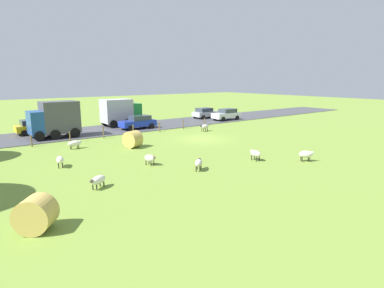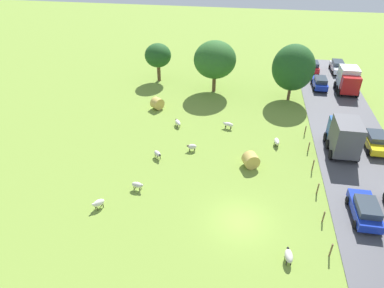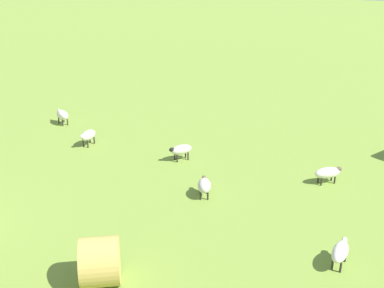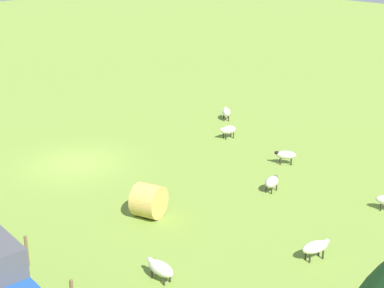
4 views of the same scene
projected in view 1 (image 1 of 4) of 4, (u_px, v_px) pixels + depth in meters
name	position (u px, v px, depth m)	size (l,w,h in m)	color
ground_plane	(202.00, 139.00, 31.98)	(160.00, 160.00, 0.00)	olive
road_strip	(147.00, 126.00, 40.59)	(8.00, 80.00, 0.06)	#47474C
sheep_0	(255.00, 154.00, 23.44)	(1.14, 0.65, 0.78)	beige
sheep_1	(199.00, 163.00, 20.89)	(1.05, 1.07, 0.75)	beige
sheep_2	(306.00, 154.00, 23.19)	(1.03, 1.10, 0.80)	silver
sheep_3	(150.00, 158.00, 22.22)	(1.07, 0.73, 0.75)	beige
sheep_4	(74.00, 144.00, 27.36)	(0.62, 1.28, 0.73)	silver
sheep_5	(60.00, 160.00, 21.68)	(1.27, 0.72, 0.75)	silver
sheep_6	(98.00, 180.00, 17.48)	(1.00, 1.24, 0.71)	silver
sheep_7	(205.00, 127.00, 36.43)	(0.62, 1.27, 0.81)	beige
hay_bale_0	(36.00, 214.00, 12.51)	(1.45, 1.45, 1.10)	tan
hay_bale_1	(133.00, 139.00, 27.82)	(1.47, 1.47, 1.15)	tan
fence_post_0	(205.00, 122.00, 40.13)	(0.12, 0.12, 1.08)	brown
fence_post_1	(183.00, 124.00, 38.12)	(0.12, 0.12, 1.22)	brown
fence_post_2	(160.00, 127.00, 36.14)	(0.12, 0.12, 1.06)	brown
fence_post_3	(133.00, 130.00, 34.14)	(0.12, 0.12, 1.12)	brown
fence_post_4	(103.00, 132.00, 32.13)	(0.12, 0.12, 1.23)	brown
fence_post_5	(70.00, 137.00, 30.16)	(0.12, 0.12, 1.05)	brown
fence_post_6	(32.00, 141.00, 28.16)	(0.12, 0.12, 1.05)	brown
truck_0	(55.00, 119.00, 32.12)	(2.72, 4.69, 3.65)	#1E4C99
truck_1	(120.00, 112.00, 40.15)	(2.82, 4.69, 3.37)	#197F33
car_0	(138.00, 122.00, 37.96)	(2.03, 4.25, 1.57)	#1933B2
car_1	(205.00, 113.00, 48.18)	(2.15, 3.96, 1.55)	#B7B7BC
car_2	(35.00, 126.00, 34.38)	(2.12, 4.03, 1.57)	yellow
car_5	(226.00, 114.00, 46.00)	(1.99, 4.26, 1.61)	silver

